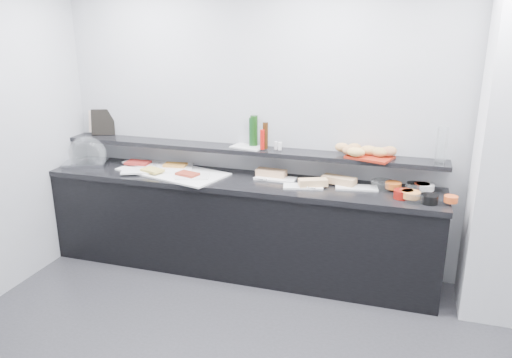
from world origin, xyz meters
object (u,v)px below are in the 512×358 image
(sandwich_plate_mid, at_px, (303,186))
(framed_print, at_px, (103,122))
(cloche_base, at_px, (86,163))
(carafe, at_px, (442,146))
(bread_tray, at_px, (370,157))
(condiment_tray, at_px, (248,147))

(sandwich_plate_mid, height_order, framed_print, framed_print)
(cloche_base, relative_size, carafe, 1.35)
(framed_print, relative_size, bread_tray, 0.71)
(cloche_base, bearing_deg, bread_tray, -17.28)
(framed_print, height_order, carafe, carafe)
(sandwich_plate_mid, bearing_deg, carafe, -2.05)
(cloche_base, xyz_separation_m, carafe, (3.29, 0.18, 0.38))
(bread_tray, height_order, carafe, carafe)
(bread_tray, bearing_deg, framed_print, -165.00)
(condiment_tray, bearing_deg, cloche_base, -159.10)
(sandwich_plate_mid, relative_size, framed_print, 1.30)
(sandwich_plate_mid, bearing_deg, condiment_tray, 144.54)
(sandwich_plate_mid, xyz_separation_m, bread_tray, (0.53, 0.20, 0.25))
(cloche_base, xyz_separation_m, framed_print, (0.04, 0.29, 0.36))
(cloche_base, distance_m, sandwich_plate_mid, 2.20)
(sandwich_plate_mid, bearing_deg, bread_tray, 7.91)
(framed_print, height_order, bread_tray, framed_print)
(condiment_tray, xyz_separation_m, bread_tray, (1.11, -0.04, 0.00))
(sandwich_plate_mid, height_order, carafe, carafe)
(sandwich_plate_mid, relative_size, bread_tray, 0.92)
(carafe, bearing_deg, condiment_tray, 178.86)
(framed_print, xyz_separation_m, condiment_tray, (1.58, -0.08, -0.12))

